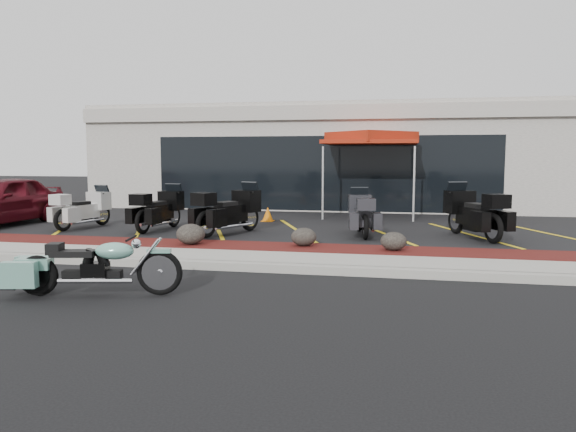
% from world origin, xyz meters
% --- Properties ---
extents(ground, '(90.00, 90.00, 0.00)m').
position_xyz_m(ground, '(0.00, 0.00, 0.00)').
color(ground, black).
rests_on(ground, ground).
extents(curb, '(24.00, 0.25, 0.15)m').
position_xyz_m(curb, '(0.00, 0.90, 0.07)').
color(curb, gray).
rests_on(curb, ground).
extents(sidewalk, '(24.00, 1.20, 0.15)m').
position_xyz_m(sidewalk, '(0.00, 1.60, 0.07)').
color(sidewalk, gray).
rests_on(sidewalk, ground).
extents(mulch_bed, '(24.00, 1.20, 0.16)m').
position_xyz_m(mulch_bed, '(0.00, 2.80, 0.08)').
color(mulch_bed, '#3A100D').
rests_on(mulch_bed, ground).
extents(upper_lot, '(26.00, 9.60, 0.15)m').
position_xyz_m(upper_lot, '(0.00, 8.20, 0.07)').
color(upper_lot, black).
rests_on(upper_lot, ground).
extents(dealership_building, '(18.00, 8.16, 4.00)m').
position_xyz_m(dealership_building, '(0.00, 14.47, 2.01)').
color(dealership_building, gray).
rests_on(dealership_building, ground).
extents(boulder_left, '(0.64, 0.53, 0.45)m').
position_xyz_m(boulder_left, '(-1.82, 2.67, 0.39)').
color(boulder_left, black).
rests_on(boulder_left, mulch_bed).
extents(boulder_mid, '(0.56, 0.46, 0.39)m').
position_xyz_m(boulder_mid, '(0.66, 2.95, 0.36)').
color(boulder_mid, black).
rests_on(boulder_mid, mulch_bed).
extents(boulder_right, '(0.54, 0.45, 0.38)m').
position_xyz_m(boulder_right, '(2.58, 2.75, 0.35)').
color(boulder_right, black).
rests_on(boulder_right, mulch_bed).
extents(hero_cruiser, '(2.67, 1.18, 0.91)m').
position_xyz_m(hero_cruiser, '(-0.82, -1.16, 0.46)').
color(hero_cruiser, '#6CA997').
rests_on(hero_cruiser, ground).
extents(touring_white, '(1.17, 2.09, 1.15)m').
position_xyz_m(touring_white, '(-5.57, 5.51, 0.72)').
color(touring_white, silver).
rests_on(touring_white, upper_lot).
extents(touring_black_front, '(1.05, 2.16, 1.21)m').
position_xyz_m(touring_black_front, '(-3.43, 5.54, 0.75)').
color(touring_black_front, black).
rests_on(touring_black_front, upper_lot).
extents(touring_black_mid, '(1.70, 2.37, 1.29)m').
position_xyz_m(touring_black_mid, '(-1.16, 5.18, 0.80)').
color(touring_black_mid, black).
rests_on(touring_black_mid, upper_lot).
extents(touring_grey, '(1.10, 2.10, 1.16)m').
position_xyz_m(touring_grey, '(1.65, 5.60, 0.73)').
color(touring_grey, '#2B2B30').
rests_on(touring_grey, upper_lot).
extents(touring_black_rear, '(1.71, 2.43, 1.32)m').
position_xyz_m(touring_black_rear, '(4.08, 5.68, 0.81)').
color(touring_black_rear, black).
rests_on(touring_black_rear, upper_lot).
extents(parked_car, '(1.84, 4.19, 1.40)m').
position_xyz_m(parked_car, '(-8.43, 4.98, 0.85)').
color(parked_car, '#490A12').
rests_on(parked_car, upper_lot).
extents(traffic_cone, '(0.40, 0.40, 0.43)m').
position_xyz_m(traffic_cone, '(-1.21, 7.41, 0.37)').
color(traffic_cone, '#D86A07').
rests_on(traffic_cone, upper_lot).
extents(popup_canopy, '(3.11, 3.11, 2.73)m').
position_xyz_m(popup_canopy, '(1.70, 9.57, 2.63)').
color(popup_canopy, silver).
rests_on(popup_canopy, upper_lot).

